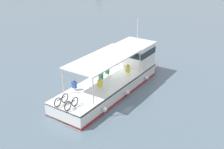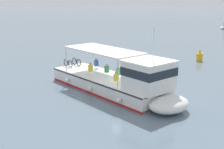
{
  "view_description": "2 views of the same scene",
  "coord_description": "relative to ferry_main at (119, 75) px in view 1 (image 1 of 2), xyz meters",
  "views": [
    {
      "loc": [
        -6.32,
        -21.45,
        10.72
      ],
      "look_at": [
        -0.87,
        -1.32,
        1.4
      ],
      "focal_mm": 44.78,
      "sensor_mm": 36.0,
      "label": 1
    },
    {
      "loc": [
        21.68,
        -1.03,
        7.24
      ],
      "look_at": [
        -0.87,
        -1.32,
        1.4
      ],
      "focal_mm": 49.0,
      "sensor_mm": 36.0,
      "label": 2
    }
  ],
  "objects": [
    {
      "name": "ground_plane",
      "position": [
        0.1,
        0.66,
        -1.02
      ],
      "size": [
        400.0,
        400.0,
        0.0
      ],
      "primitive_type": "plane",
      "color": "slate"
    },
    {
      "name": "ferry_main",
      "position": [
        0.0,
        0.0,
        0.0
      ],
      "size": [
        11.61,
        10.68,
        5.32
      ],
      "color": "white",
      "rests_on": "ground"
    }
  ]
}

